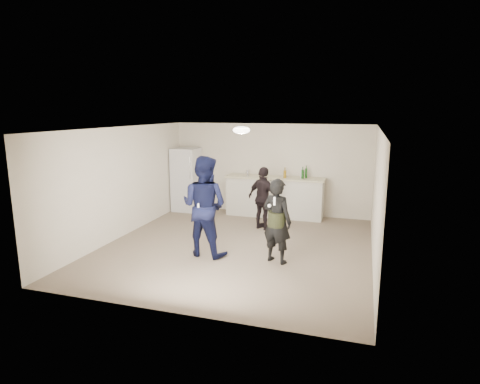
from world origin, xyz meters
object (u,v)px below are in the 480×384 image
(counter, at_px, (274,197))
(spectator, at_px, (263,198))
(fridge, at_px, (186,180))
(shaker, at_px, (248,173))
(woman, at_px, (277,221))
(man, at_px, (204,206))

(counter, xyz_separation_m, spectator, (0.00, -1.25, 0.24))
(fridge, bearing_deg, counter, 1.56)
(shaker, height_order, woman, woman)
(shaker, xyz_separation_m, woman, (1.50, -3.18, -0.36))
(fridge, bearing_deg, woman, -43.88)
(counter, relative_size, woman, 1.60)
(fridge, bearing_deg, shaker, -1.11)
(woman, bearing_deg, counter, -57.53)
(fridge, bearing_deg, spectator, -24.63)
(fridge, bearing_deg, man, -59.86)
(fridge, height_order, spectator, fridge)
(fridge, relative_size, woman, 1.11)
(woman, bearing_deg, man, 19.98)
(man, bearing_deg, fridge, -52.28)
(man, bearing_deg, woman, -171.69)
(counter, relative_size, spectator, 1.70)
(woman, bearing_deg, spectator, -50.06)
(woman, bearing_deg, fridge, -24.62)
(counter, bearing_deg, shaker, -171.71)
(counter, height_order, fridge, fridge)
(shaker, bearing_deg, fridge, 178.89)
(spectator, bearing_deg, counter, -64.99)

